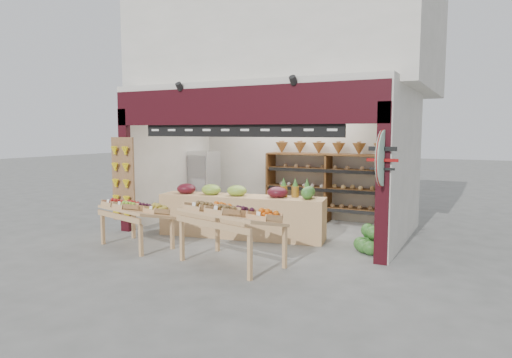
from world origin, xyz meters
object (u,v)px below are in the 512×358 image
object	(u,v)px
mid_counter	(241,214)
display_table_left	(134,209)
display_table_right	(230,214)
watermelon_pile	(371,242)
refrigerator	(204,183)
back_shelving	(328,172)
cardboard_stack	(210,211)

from	to	relation	value
mid_counter	display_table_left	distance (m)	2.14
mid_counter	display_table_right	bearing A→B (deg)	-66.27
watermelon_pile	refrigerator	bearing A→B (deg)	158.95
back_shelving	display_table_right	bearing A→B (deg)	-94.55
cardboard_stack	display_table_right	world-z (taller)	display_table_right
refrigerator	display_table_left	world-z (taller)	refrigerator
display_table_right	watermelon_pile	size ratio (longest dim) A/B	2.89
refrigerator	cardboard_stack	distance (m)	1.10
back_shelving	display_table_left	world-z (taller)	back_shelving
refrigerator	display_table_left	bearing A→B (deg)	-78.05
back_shelving	mid_counter	bearing A→B (deg)	-114.81
refrigerator	mid_counter	bearing A→B (deg)	-40.78
display_table_left	watermelon_pile	world-z (taller)	display_table_left
cardboard_stack	watermelon_pile	distance (m)	4.36
back_shelving	display_table_right	size ratio (longest dim) A/B	1.67
back_shelving	watermelon_pile	bearing A→B (deg)	-55.96
refrigerator	mid_counter	size ratio (longest dim) A/B	0.48
cardboard_stack	mid_counter	size ratio (longest dim) A/B	0.30
display_table_right	display_table_left	bearing A→B (deg)	175.24
mid_counter	back_shelving	bearing A→B (deg)	65.19
mid_counter	display_table_right	world-z (taller)	mid_counter
mid_counter	display_table_right	xyz separation A→B (m)	(0.76, -1.74, 0.35)
display_table_left	mid_counter	bearing A→B (deg)	47.08
back_shelving	cardboard_stack	world-z (taller)	back_shelving
refrigerator	display_table_left	xyz separation A→B (m)	(0.71, -3.43, -0.13)
back_shelving	mid_counter	distance (m)	2.70
watermelon_pile	mid_counter	bearing A→B (deg)	-179.57
back_shelving	watermelon_pile	world-z (taller)	back_shelving
mid_counter	watermelon_pile	bearing A→B (deg)	0.43
cardboard_stack	display_table_left	world-z (taller)	display_table_left
cardboard_stack	mid_counter	world-z (taller)	mid_counter
display_table_right	back_shelving	bearing A→B (deg)	85.45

